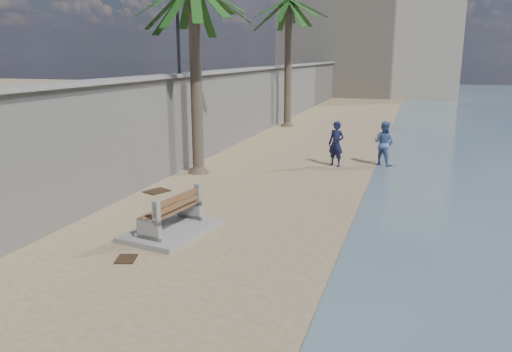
# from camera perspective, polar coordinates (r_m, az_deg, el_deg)

# --- Properties ---
(seawall) EXTENTS (0.45, 70.00, 3.50)m
(seawall) POSITION_cam_1_polar(r_m,az_deg,el_deg) (26.62, -1.04, 8.22)
(seawall) COLOR gray
(seawall) RESTS_ON ground_plane
(wall_cap) EXTENTS (0.80, 70.00, 0.12)m
(wall_cap) POSITION_cam_1_polar(r_m,az_deg,el_deg) (26.51, -1.05, 12.09)
(wall_cap) COLOR gray
(wall_cap) RESTS_ON seawall
(end_building) EXTENTS (18.00, 12.00, 14.00)m
(end_building) POSITION_cam_1_polar(r_m,az_deg,el_deg) (57.38, 13.00, 16.07)
(end_building) COLOR #B7AA93
(end_building) RESTS_ON ground_plane
(bench_far) EXTENTS (1.95, 2.57, 0.99)m
(bench_far) POSITION_cam_1_polar(r_m,az_deg,el_deg) (12.44, -9.68, -4.57)
(bench_far) COLOR gray
(bench_far) RESTS_ON ground_plane
(palm_back) EXTENTS (5.00, 5.00, 8.29)m
(palm_back) POSITION_cam_1_polar(r_m,az_deg,el_deg) (30.82, 3.80, 19.22)
(palm_back) COLOR brown
(palm_back) RESTS_ON ground_plane
(person_a) EXTENTS (0.87, 0.73, 2.04)m
(person_a) POSITION_cam_1_polar(r_m,az_deg,el_deg) (19.80, 9.16, 4.02)
(person_a) COLOR #15193A
(person_a) RESTS_ON ground_plane
(person_b) EXTENTS (1.16, 1.06, 1.95)m
(person_b) POSITION_cam_1_polar(r_m,az_deg,el_deg) (20.40, 14.43, 3.92)
(person_b) COLOR #526AAA
(person_b) RESTS_ON ground_plane
(debris_c) EXTENTS (0.83, 0.91, 0.03)m
(debris_c) POSITION_cam_1_polar(r_m,az_deg,el_deg) (16.37, -11.27, -1.71)
(debris_c) COLOR #382616
(debris_c) RESTS_ON ground_plane
(debris_d) EXTENTS (0.54, 0.61, 0.03)m
(debris_d) POSITION_cam_1_polar(r_m,az_deg,el_deg) (11.23, -14.61, -9.15)
(debris_d) COLOR #382616
(debris_d) RESTS_ON ground_plane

